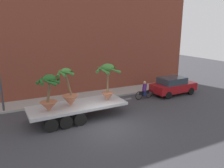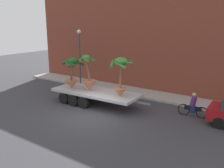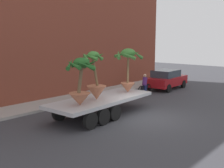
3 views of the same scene
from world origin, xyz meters
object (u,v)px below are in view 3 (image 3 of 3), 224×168
at_px(flatbed_trailer, 98,102).
at_px(cyclist, 145,85).
at_px(potted_palm_front, 80,83).
at_px(potted_palm_middle, 128,67).
at_px(potted_palm_rear, 96,83).
at_px(parked_car, 167,79).

bearing_deg(flatbed_trailer, cyclist, 14.15).
xyz_separation_m(potted_palm_front, cyclist, (8.13, 2.03, -1.36)).
relative_size(flatbed_trailer, potted_palm_middle, 2.88).
xyz_separation_m(potted_palm_rear, potted_palm_middle, (2.66, 0.02, 0.57)).
height_order(potted_palm_rear, potted_palm_middle, potted_palm_middle).
bearing_deg(potted_palm_front, flatbed_trailer, 13.42).
bearing_deg(potted_palm_front, potted_palm_rear, 12.70).
xyz_separation_m(potted_palm_middle, potted_palm_front, (-3.94, -0.31, -0.41)).
relative_size(potted_palm_middle, potted_palm_front, 1.14).
xyz_separation_m(potted_palm_rear, potted_palm_front, (-1.27, -0.29, 0.16)).
distance_m(potted_palm_rear, potted_palm_front, 1.31).
distance_m(flatbed_trailer, potted_palm_rear, 1.14).
height_order(flatbed_trailer, cyclist, cyclist).
xyz_separation_m(flatbed_trailer, parked_car, (9.55, 1.56, 0.06)).
bearing_deg(potted_palm_middle, parked_car, 12.71).
height_order(flatbed_trailer, parked_car, parked_car).
xyz_separation_m(flatbed_trailer, potted_palm_rear, (-0.29, -0.09, 1.10)).
relative_size(potted_palm_rear, potted_palm_front, 1.11).
xyz_separation_m(flatbed_trailer, cyclist, (6.57, 1.66, -0.10)).
height_order(potted_palm_rear, cyclist, potted_palm_rear).
distance_m(flatbed_trailer, potted_palm_front, 2.04).
distance_m(cyclist, parked_car, 2.99).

